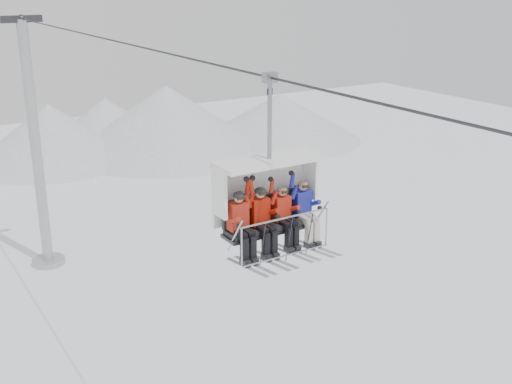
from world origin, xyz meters
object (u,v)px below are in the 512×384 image
skier_center_left (262,218)px  skier_center_right (284,215)px  skier_far_left (241,223)px  skier_far_right (304,209)px  lift_tower_right (38,165)px  chairlift_carrier (266,192)px

skier_center_left → skier_center_right: size_ratio=1.00×
skier_far_left → skier_far_right: bearing=-0.2°
skier_center_right → skier_center_left: bearing=179.0°
skier_far_left → skier_center_left: (0.55, 0.00, 0.00)m
skier_far_left → skier_center_right: bearing=-0.5°
lift_tower_right → skier_center_left: size_ratio=7.99×
chairlift_carrier → skier_center_right: 0.67m
lift_tower_right → skier_center_right: 23.17m
skier_far_left → skier_far_right: (1.72, -0.00, -0.02)m
skier_far_left → skier_far_right: skier_far_left is taller
skier_center_right → lift_tower_right: bearing=90.7°
skier_center_left → skier_far_right: (1.17, -0.00, -0.02)m
chairlift_carrier → skier_center_right: bearing=-46.7°
chairlift_carrier → skier_far_left: 1.02m
skier_center_left → lift_tower_right: bearing=89.2°
lift_tower_right → chairlift_carrier: bearing=-90.0°
skier_far_left → skier_center_right: skier_far_left is taller
lift_tower_right → skier_far_right: 23.18m
chairlift_carrier → skier_center_left: size_ratio=2.36×
skier_center_left → chairlift_carrier: bearing=45.1°
chairlift_carrier → skier_center_right: chairlift_carrier is taller
skier_far_left → skier_center_right: 1.15m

